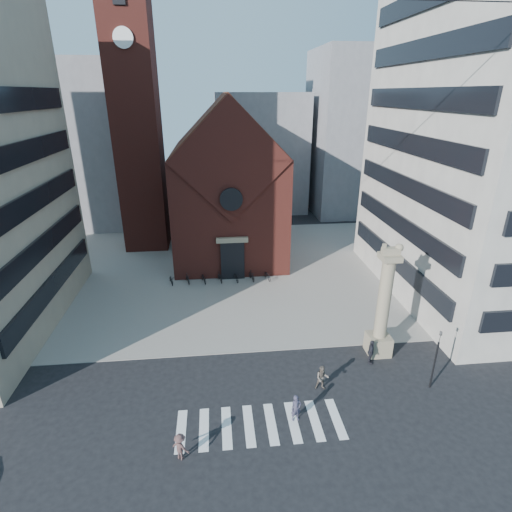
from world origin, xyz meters
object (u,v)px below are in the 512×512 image
Objects in this scene: traffic_light at (436,358)px; pedestrian_1 at (322,378)px; pedestrian_2 at (371,352)px; pedestrian_0 at (296,408)px; lion_column at (383,312)px; scooter_0 at (171,280)px.

pedestrian_1 is (-7.11, 0.62, -1.42)m from traffic_light.
pedestrian_2 is (-3.00, 2.88, -1.35)m from traffic_light.
pedestrian_1 is at bearing 36.10° from pedestrian_0.
lion_column is 4.62m from traffic_light.
traffic_light is 7.28m from pedestrian_1.
scooter_0 is at bearing 66.02° from pedestrian_2.
pedestrian_1 reaches higher than scooter_0.
traffic_light reaches higher than pedestrian_2.
traffic_light is at bearing -58.16° from scooter_0.
scooter_0 is at bearing 140.78° from lion_column.
scooter_0 is at bearing 103.13° from pedestrian_0.
scooter_0 is (-18.23, 17.26, -1.80)m from traffic_light.
traffic_light is 2.47× the size of pedestrian_1.
pedestrian_0 is (-7.33, -5.83, -2.60)m from lion_column.
scooter_0 is (-8.92, 19.09, -0.37)m from pedestrian_0.
traffic_light is 2.30× the size of pedestrian_2.
pedestrian_1 is 1.04× the size of scooter_0.
scooter_0 is (-11.12, 16.64, -0.38)m from pedestrian_1.
lion_column reaches higher than scooter_0.
pedestrian_0 is 21.07m from scooter_0.
lion_column is at bearing 116.46° from traffic_light.
lion_column is 5.20× the size of scooter_0.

